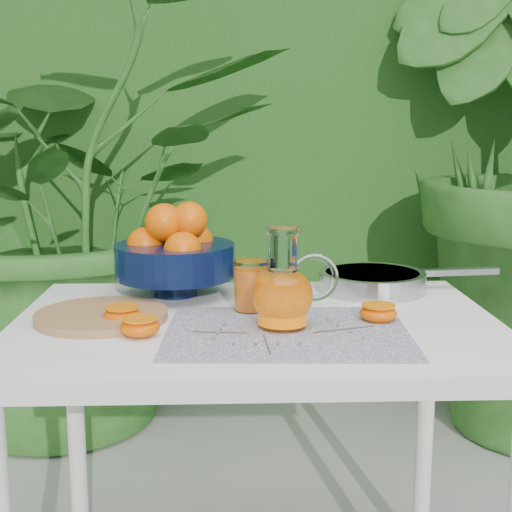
{
  "coord_description": "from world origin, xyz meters",
  "views": [
    {
      "loc": [
        -0.11,
        -1.43,
        1.15
      ],
      "look_at": [
        -0.05,
        0.01,
        0.88
      ],
      "focal_mm": 50.0,
      "sensor_mm": 36.0,
      "label": 1
    }
  ],
  "objects_px": {
    "saute_pan": "(374,280)",
    "juice_pitcher": "(284,293)",
    "cutting_board": "(101,316)",
    "fruit_bowl": "(174,253)",
    "white_table": "(256,357)"
  },
  "relations": [
    {
      "from": "cutting_board",
      "to": "fruit_bowl",
      "type": "xyz_separation_m",
      "value": [
        0.14,
        0.21,
        0.09
      ]
    },
    {
      "from": "juice_pitcher",
      "to": "saute_pan",
      "type": "bearing_deg",
      "value": 52.48
    },
    {
      "from": "cutting_board",
      "to": "fruit_bowl",
      "type": "distance_m",
      "value": 0.27
    },
    {
      "from": "white_table",
      "to": "fruit_bowl",
      "type": "height_order",
      "value": "fruit_bowl"
    },
    {
      "from": "juice_pitcher",
      "to": "saute_pan",
      "type": "xyz_separation_m",
      "value": [
        0.24,
        0.31,
        -0.05
      ]
    },
    {
      "from": "white_table",
      "to": "juice_pitcher",
      "type": "bearing_deg",
      "value": -52.69
    },
    {
      "from": "cutting_board",
      "to": "juice_pitcher",
      "type": "distance_m",
      "value": 0.38
    },
    {
      "from": "fruit_bowl",
      "to": "juice_pitcher",
      "type": "distance_m",
      "value": 0.38
    },
    {
      "from": "saute_pan",
      "to": "juice_pitcher",
      "type": "bearing_deg",
      "value": -127.52
    },
    {
      "from": "white_table",
      "to": "fruit_bowl",
      "type": "bearing_deg",
      "value": 129.55
    },
    {
      "from": "fruit_bowl",
      "to": "saute_pan",
      "type": "relative_size",
      "value": 0.78
    },
    {
      "from": "fruit_bowl",
      "to": "juice_pitcher",
      "type": "xyz_separation_m",
      "value": [
        0.24,
        -0.29,
        -0.03
      ]
    },
    {
      "from": "white_table",
      "to": "saute_pan",
      "type": "relative_size",
      "value": 2.17
    },
    {
      "from": "fruit_bowl",
      "to": "juice_pitcher",
      "type": "height_order",
      "value": "fruit_bowl"
    },
    {
      "from": "cutting_board",
      "to": "saute_pan",
      "type": "xyz_separation_m",
      "value": [
        0.61,
        0.24,
        0.02
      ]
    }
  ]
}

